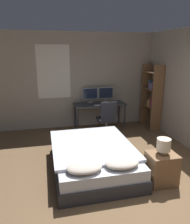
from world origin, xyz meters
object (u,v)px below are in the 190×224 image
at_px(bedside_lamp, 164,145).
at_px(office_chair, 107,122).
at_px(bed, 93,157).
at_px(computer_mouse, 111,104).
at_px(desk, 100,107).
at_px(monitor_right, 106,94).
at_px(bookshelf, 153,94).
at_px(monitor_left, 90,94).
at_px(keyboard, 101,105).
at_px(nightstand, 161,169).

height_order(bedside_lamp, office_chair, office_chair).
distance_m(bed, computer_mouse, 2.29).
bearing_deg(desk, office_chair, -87.37).
distance_m(monitor_right, bookshelf, 1.34).
bearing_deg(bedside_lamp, monitor_left, 100.33).
distance_m(monitor_left, keyboard, 0.51).
distance_m(keyboard, bookshelf, 1.51).
distance_m(bedside_lamp, desk, 2.94).
bearing_deg(monitor_left, nightstand, -79.67).
bearing_deg(monitor_left, bedside_lamp, -79.67).
bearing_deg(bedside_lamp, bed, 144.82).
relative_size(computer_mouse, bookshelf, 0.04).
height_order(desk, monitor_left, monitor_left).
bearing_deg(computer_mouse, nightstand, -89.17).
height_order(keyboard, office_chair, office_chair).
bearing_deg(computer_mouse, bed, -116.07).
xyz_separation_m(bed, computer_mouse, (0.98, 2.01, 0.51)).
bearing_deg(monitor_left, monitor_right, 0.00).
bearing_deg(desk, nightstand, -83.50).
height_order(monitor_right, office_chair, monitor_right).
height_order(bedside_lamp, computer_mouse, bedside_lamp).
bearing_deg(computer_mouse, office_chair, -119.19).
relative_size(bed, computer_mouse, 28.97).
bearing_deg(monitor_right, bedside_lamp, -88.20).
xyz_separation_m(bedside_lamp, desk, (-0.33, 2.92, -0.07)).
relative_size(bedside_lamp, bookshelf, 0.15).
bearing_deg(bookshelf, monitor_right, 158.69).
xyz_separation_m(nightstand, office_chair, (-0.30, 2.26, 0.12)).
xyz_separation_m(bedside_lamp, office_chair, (-0.30, 2.26, -0.32)).
xyz_separation_m(monitor_right, office_chair, (-0.20, -0.86, -0.59)).
distance_m(bed, office_chair, 1.71).
height_order(computer_mouse, bookshelf, bookshelf).
bearing_deg(computer_mouse, monitor_left, 143.92).
distance_m(bed, monitor_left, 2.55).
height_order(bedside_lamp, bookshelf, bookshelf).
relative_size(monitor_right, bookshelf, 0.24).
relative_size(bedside_lamp, monitor_left, 0.61).
height_order(office_chair, bookshelf, bookshelf).
distance_m(desk, computer_mouse, 0.37).
bearing_deg(office_chair, keyboard, 93.70).
height_order(bed, monitor_right, monitor_right).
xyz_separation_m(desk, computer_mouse, (0.29, -0.19, 0.11)).
relative_size(monitor_right, office_chair, 0.46).
height_order(desk, office_chair, office_chair).
height_order(monitor_left, monitor_right, same).
height_order(monitor_right, computer_mouse, monitor_right).
bearing_deg(computer_mouse, bedside_lamp, -89.17).
xyz_separation_m(office_chair, bookshelf, (1.45, 0.37, 0.61)).
xyz_separation_m(monitor_left, bookshelf, (1.72, -0.49, 0.02)).
height_order(nightstand, monitor_right, monitor_right).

